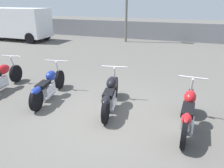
{
  "coord_description": "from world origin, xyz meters",
  "views": [
    {
      "loc": [
        1.77,
        -4.42,
        2.7
      ],
      "look_at": [
        0.0,
        0.55,
        0.65
      ],
      "focal_mm": 35.0,
      "sensor_mm": 36.0,
      "label": 1
    }
  ],
  "objects": [
    {
      "name": "parked_van",
      "position": [
        -9.84,
        8.04,
        1.2
      ],
      "size": [
        4.91,
        1.94,
        2.15
      ],
      "rotation": [
        0.0,
        0.0,
        1.57
      ],
      "color": "white",
      "rests_on": "ground_plane"
    },
    {
      "name": "motorcycle_slot_2",
      "position": [
        0.01,
        0.43,
        0.43
      ],
      "size": [
        0.72,
        2.04,
        0.98
      ],
      "rotation": [
        0.0,
        0.0,
        0.18
      ],
      "color": "black",
      "rests_on": "ground_plane"
    },
    {
      "name": "motorcycle_slot_3",
      "position": [
        1.92,
        0.05,
        0.43
      ],
      "size": [
        0.65,
        2.05,
        1.03
      ],
      "rotation": [
        0.0,
        0.0,
        -0.04
      ],
      "color": "black",
      "rests_on": "ground_plane"
    },
    {
      "name": "motorcycle_slot_1",
      "position": [
        -1.88,
        0.4,
        0.39
      ],
      "size": [
        0.74,
        2.12,
        0.96
      ],
      "rotation": [
        0.0,
        0.0,
        0.17
      ],
      "color": "black",
      "rests_on": "ground_plane"
    },
    {
      "name": "ground_plane",
      "position": [
        0.0,
        0.0,
        0.0
      ],
      "size": [
        60.0,
        60.0,
        0.0
      ],
      "primitive_type": "plane",
      "color": "#5B5954"
    },
    {
      "name": "motorcycle_slot_0",
      "position": [
        -3.66,
        0.42,
        0.41
      ],
      "size": [
        0.67,
        2.11,
        0.97
      ],
      "rotation": [
        0.0,
        0.0,
        0.14
      ],
      "color": "black",
      "rests_on": "ground_plane"
    },
    {
      "name": "fence_back",
      "position": [
        0.0,
        11.25,
        0.62
      ],
      "size": [
        40.0,
        0.04,
        1.23
      ],
      "color": "gray",
      "rests_on": "ground_plane"
    }
  ]
}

